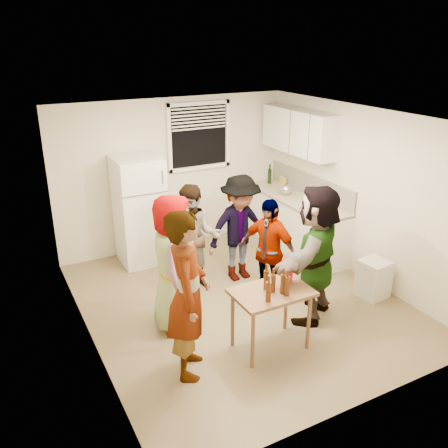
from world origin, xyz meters
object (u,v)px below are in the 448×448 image
guest_black (266,298)px  guest_orange (311,315)px  red_cup (288,281)px  guest_back_right (239,277)px  guest_back_left (195,287)px  kettle (286,194)px  blue_cup (312,210)px  trash_bin (373,280)px  beer_bottle_counter (316,210)px  refrigerator (140,211)px  guest_stripe (190,369)px  beer_bottle_table (273,292)px  guest_grey (176,324)px  serving_table (269,346)px  wine_bottle (269,183)px

guest_black → guest_orange: (0.29, -0.63, 0.00)m
red_cup → guest_back_right: (0.25, 1.56, -0.75)m
red_cup → guest_back_left: 1.84m
kettle → guest_back_left: (-2.02, -0.69, -0.90)m
blue_cup → guest_orange: (-0.90, -1.25, -0.90)m
trash_bin → beer_bottle_counter: bearing=95.2°
refrigerator → kettle: (2.40, -0.52, 0.05)m
guest_stripe → red_cup: bearing=-62.5°
refrigerator → beer_bottle_counter: refrigerator is taller
beer_bottle_table → guest_back_left: bearing=95.9°
refrigerator → trash_bin: 3.63m
beer_bottle_table → guest_grey: size_ratio=0.12×
serving_table → guest_stripe: (-0.99, 0.07, 0.00)m
wine_bottle → guest_orange: 3.09m
red_cup → guest_orange: size_ratio=0.08×
trash_bin → guest_black: trash_bin is taller
blue_cup → guest_black: blue_cup is taller
refrigerator → guest_orange: size_ratio=0.96×
guest_stripe → guest_grey: bearing=14.0°
refrigerator → guest_back_right: size_ratio=1.06×
beer_bottle_counter → guest_back_left: 2.17m
refrigerator → trash_bin: bearing=-46.6°
serving_table → guest_back_left: bearing=95.9°
guest_grey → trash_bin: bearing=-78.3°
blue_cup → trash_bin: blue_cup is taller
beer_bottle_table → guest_stripe: size_ratio=0.11×
blue_cup → beer_bottle_table: size_ratio=0.61×
beer_bottle_table → guest_stripe: (-0.99, 0.09, -0.75)m
guest_grey → guest_back_right: (1.33, 0.71, 0.00)m
wine_bottle → blue_cup: 1.52m
wine_bottle → beer_bottle_counter: size_ratio=1.10×
guest_black → guest_back_left: bearing=-161.7°
beer_bottle_table → guest_orange: (0.85, 0.33, -0.75)m
guest_back_right → guest_orange: size_ratio=0.90×
guest_black → serving_table: bearing=-56.1°
guest_grey → serving_table: bearing=-115.2°
kettle → beer_bottle_table: size_ratio=1.18×
beer_bottle_table → guest_back_left: beer_bottle_table is taller
red_cup → guest_back_right: bearing=81.0°
guest_back_right → guest_grey: bearing=-152.9°
beer_bottle_table → guest_back_left: (-0.18, 1.72, -0.75)m
guest_back_left → guest_black: (0.73, -0.76, 0.00)m
serving_table → beer_bottle_table: (0.00, -0.02, 0.75)m
wine_bottle → trash_bin: wine_bottle is taller
red_cup → guest_orange: bearing=21.3°
serving_table → guest_back_left: (-0.18, 1.70, 0.00)m
guest_back_left → refrigerator: bearing=137.0°
beer_bottle_counter → red_cup: (-1.51, -1.44, -0.15)m
wine_bottle → refrigerator: bearing=-176.7°
guest_grey → guest_back_left: size_ratio=1.12×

